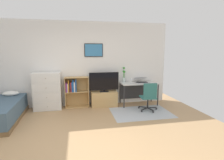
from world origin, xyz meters
name	(u,v)px	position (x,y,z in m)	size (l,w,h in m)	color
ground_plane	(77,141)	(0.00, 0.00, 0.00)	(7.20, 7.20, 0.00)	tan
wall_back_with_posters	(76,64)	(0.00, 2.43, 1.35)	(6.12, 0.09, 2.70)	white
area_rug	(141,112)	(1.83, 1.30, 0.00)	(1.70, 1.20, 0.01)	#B2B7BC
dresser	(48,91)	(-0.86, 2.15, 0.57)	(0.81, 0.46, 1.14)	white
bookshelf	(75,90)	(-0.05, 2.22, 0.56)	(0.73, 0.30, 0.97)	tan
tv_stand	(104,99)	(0.88, 2.17, 0.24)	(0.83, 0.41, 0.48)	tan
television	(104,82)	(0.88, 2.15, 0.79)	(0.95, 0.16, 0.63)	black
desk	(138,86)	(2.03, 2.16, 0.60)	(1.20, 0.57, 0.74)	silver
office_chair	(149,96)	(2.11, 1.41, 0.46)	(0.57, 0.58, 0.86)	#232326
laptop	(141,80)	(2.13, 2.15, 0.81)	(0.43, 0.46, 0.17)	#B7B7BC
computer_mouse	(150,82)	(2.39, 2.04, 0.76)	(0.06, 0.10, 0.03)	silver
bamboo_vase	(124,76)	(1.57, 2.28, 0.96)	(0.10, 0.09, 0.51)	silver
wine_glass	(131,79)	(1.74, 1.99, 0.87)	(0.07, 0.07, 0.18)	silver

